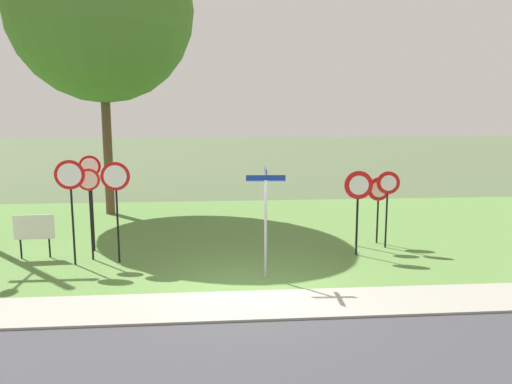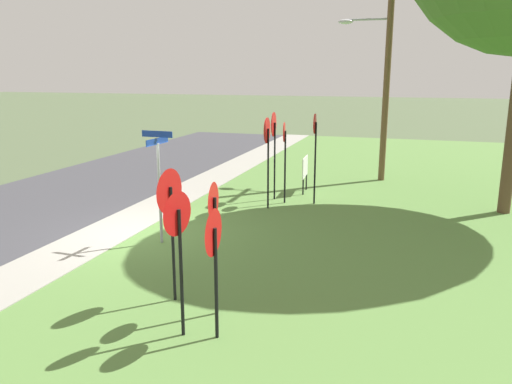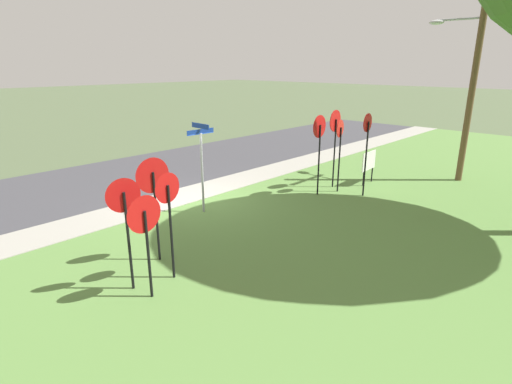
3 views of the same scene
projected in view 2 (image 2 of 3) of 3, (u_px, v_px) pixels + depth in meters
name	position (u px, v px, depth m)	size (l,w,h in m)	color
ground_plane	(138.00, 235.00, 13.16)	(160.00, 160.00, 0.00)	#4C5B3D
sidewalk_strip	(111.00, 231.00, 13.39)	(44.00, 1.60, 0.06)	#99968C
grass_median	(372.00, 259.00, 11.40)	(44.00, 12.00, 0.04)	#567F3D
stop_sign_near_left	(315.00, 140.00, 15.67)	(0.63, 0.11, 2.86)	black
stop_sign_near_right	(284.00, 146.00, 15.82)	(0.61, 0.13, 2.58)	black
stop_sign_far_left	(267.00, 142.00, 15.14)	(0.77, 0.11, 2.79)	black
stop_sign_far_center	(274.00, 136.00, 16.23)	(0.78, 0.11, 2.86)	black
yield_sign_near_left	(213.00, 218.00, 8.39)	(0.64, 0.12, 2.34)	black
yield_sign_near_right	(178.00, 230.00, 7.67)	(0.69, 0.16, 2.36)	black
yield_sign_far_left	(213.00, 244.00, 7.64)	(0.74, 0.11, 2.11)	black
yield_sign_far_right	(170.00, 203.00, 8.90)	(0.81, 0.12, 2.46)	black
street_name_post	(159.00, 177.00, 12.08)	(0.96, 0.82, 2.75)	#9EA0A8
utility_pole	(384.00, 61.00, 18.70)	(2.10, 2.02, 8.33)	brown
notice_board	(305.00, 169.00, 17.50)	(1.10, 0.10, 1.25)	black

